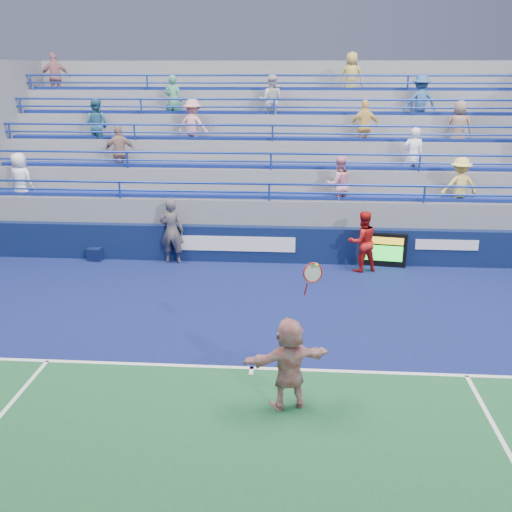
# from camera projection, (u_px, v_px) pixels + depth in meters

# --- Properties ---
(ground) EXTENTS (120.00, 120.00, 0.00)m
(ground) POSITION_uv_depth(u_px,v_px,m) (252.00, 369.00, 11.11)
(ground) COLOR #333538
(sponsor_wall) EXTENTS (18.00, 0.32, 1.10)m
(sponsor_wall) POSITION_uv_depth(u_px,v_px,m) (269.00, 245.00, 17.10)
(sponsor_wall) COLOR #0A1A3A
(sponsor_wall) RESTS_ON ground
(bleacher_stand) EXTENTS (18.00, 5.60, 6.13)m
(bleacher_stand) POSITION_uv_depth(u_px,v_px,m) (274.00, 187.00, 20.36)
(bleacher_stand) COLOR slate
(bleacher_stand) RESTS_ON ground
(serve_speed_board) EXTENTS (1.48, 0.37, 1.02)m
(serve_speed_board) POSITION_uv_depth(u_px,v_px,m) (381.00, 250.00, 16.74)
(serve_speed_board) COLOR black
(serve_speed_board) RESTS_ON ground
(judge_chair) EXTENTS (0.46, 0.47, 0.71)m
(judge_chair) POSITION_uv_depth(u_px,v_px,m) (96.00, 253.00, 17.35)
(judge_chair) COLOR #0B1437
(judge_chair) RESTS_ON ground
(tennis_player) EXTENTS (1.61, 0.97, 2.65)m
(tennis_player) POSITION_uv_depth(u_px,v_px,m) (289.00, 364.00, 9.63)
(tennis_player) COLOR silver
(tennis_player) RESTS_ON ground
(line_judge) EXTENTS (0.74, 0.51, 1.97)m
(line_judge) POSITION_uv_depth(u_px,v_px,m) (172.00, 231.00, 16.91)
(line_judge) COLOR #141D38
(line_judge) RESTS_ON ground
(ball_girl) EXTENTS (1.04, 0.92, 1.77)m
(ball_girl) POSITION_uv_depth(u_px,v_px,m) (362.00, 242.00, 16.23)
(ball_girl) COLOR red
(ball_girl) RESTS_ON ground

